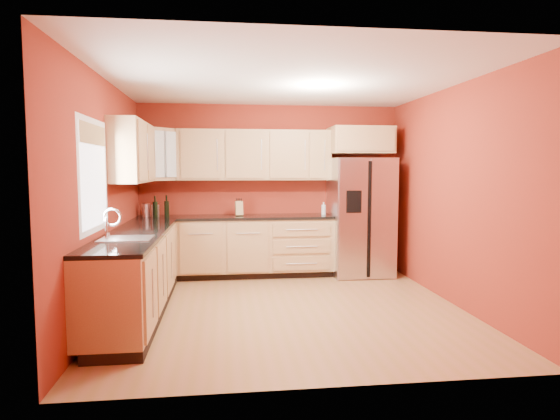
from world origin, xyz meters
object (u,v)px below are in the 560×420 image
at_px(canister_left, 155,211).
at_px(wine_bottle_a, 155,206).
at_px(refrigerator, 361,217).
at_px(soap_dispenser, 324,208).
at_px(knife_block, 239,208).

bearing_deg(canister_left, wine_bottle_a, -86.24).
bearing_deg(refrigerator, soap_dispenser, 167.69).
height_order(canister_left, wine_bottle_a, wine_bottle_a).
xyz_separation_m(knife_block, soap_dispenser, (1.29, 0.02, -0.01)).
xyz_separation_m(refrigerator, knife_block, (-1.84, 0.10, 0.14)).
bearing_deg(wine_bottle_a, refrigerator, -0.34).
bearing_deg(knife_block, wine_bottle_a, 176.80).
bearing_deg(wine_bottle_a, canister_left, 93.76).
height_order(refrigerator, knife_block, refrigerator).
bearing_deg(canister_left, refrigerator, -1.03).
xyz_separation_m(wine_bottle_a, knife_block, (1.21, 0.08, -0.05)).
height_order(knife_block, soap_dispenser, knife_block).
bearing_deg(knife_block, refrigerator, -10.22).
bearing_deg(knife_block, soap_dispenser, -6.24).
distance_m(refrigerator, canister_left, 3.06).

